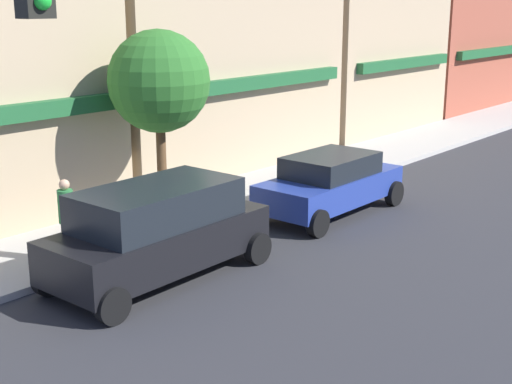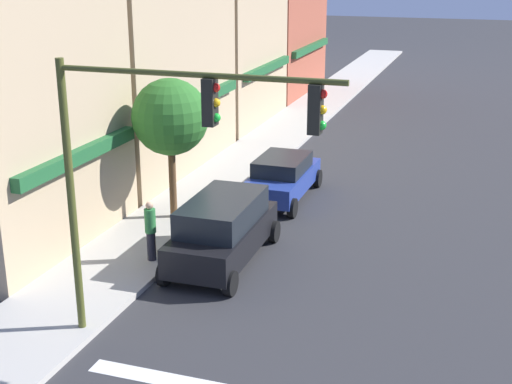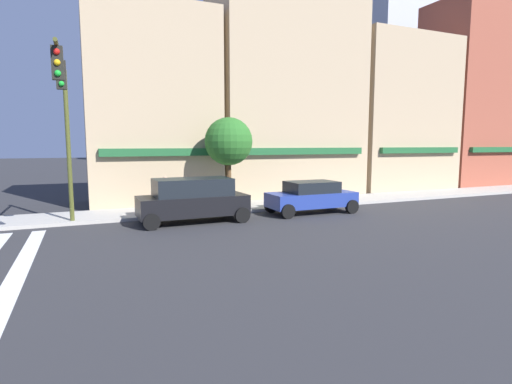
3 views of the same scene
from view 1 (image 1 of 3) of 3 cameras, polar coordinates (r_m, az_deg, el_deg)
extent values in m
cube|color=#1E592D|center=(16.81, -19.17, 5.89)|extent=(6.05, 0.30, 0.40)
cube|color=#1E592D|center=(22.44, 0.31, 8.80)|extent=(8.12, 0.30, 0.40)
cube|color=#1E592D|center=(30.07, 11.88, 10.06)|extent=(6.91, 0.30, 0.40)
cube|color=#1E592D|center=(38.21, 18.52, 10.60)|extent=(8.00, 0.30, 0.40)
sphere|color=green|center=(7.50, -16.72, 14.43)|extent=(0.18, 0.18, 0.18)
cube|color=black|center=(14.39, -7.79, -4.04)|extent=(4.72, 1.96, 0.85)
cube|color=black|center=(14.15, -7.91, -0.97)|extent=(3.31, 1.79, 0.75)
cylinder|color=black|center=(14.15, -16.23, -6.69)|extent=(0.68, 0.22, 0.68)
cylinder|color=black|center=(12.70, -11.39, -8.90)|extent=(0.68, 0.22, 0.68)
cylinder|color=black|center=(16.44, -4.94, -3.07)|extent=(0.68, 0.22, 0.68)
cylinder|color=black|center=(15.21, 0.13, -4.52)|extent=(0.68, 0.22, 0.68)
cube|color=navy|center=(18.76, 5.95, 0.31)|extent=(4.40, 1.80, 0.70)
cube|color=black|center=(18.62, 6.00, 2.17)|extent=(2.42, 1.66, 0.55)
cylinder|color=black|center=(18.00, 0.32, -1.40)|extent=(0.68, 0.22, 0.68)
cylinder|color=black|center=(16.95, 4.99, -2.51)|extent=(0.68, 0.22, 0.68)
cylinder|color=black|center=(20.78, 6.69, 0.73)|extent=(0.68, 0.22, 0.68)
cylinder|color=black|center=(19.87, 11.00, -0.10)|extent=(0.68, 0.22, 0.68)
cylinder|color=#23232D|center=(15.38, -14.78, -3.89)|extent=(0.26, 0.26, 0.85)
cylinder|color=#2D7A3D|center=(15.15, -14.98, -1.11)|extent=(0.32, 0.32, 0.70)
sphere|color=tan|center=(15.04, -15.09, 0.57)|extent=(0.22, 0.22, 0.22)
cylinder|color=brown|center=(17.93, -7.54, 1.96)|extent=(0.24, 0.24, 2.54)
sphere|color=#286623|center=(17.58, -7.78, 8.77)|extent=(2.49, 2.49, 2.49)
camera|label=2|loc=(9.84, -122.61, 10.35)|focal=50.00mm
camera|label=3|loc=(8.45, 91.67, -14.68)|focal=28.00mm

